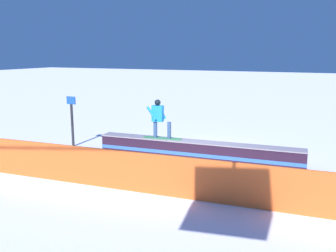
% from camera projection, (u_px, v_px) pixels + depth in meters
% --- Properties ---
extents(ground_plane, '(120.00, 120.00, 0.00)m').
position_uv_depth(ground_plane, '(197.00, 157.00, 13.05)').
color(ground_plane, white).
extents(grind_box, '(7.43, 1.09, 0.57)m').
position_uv_depth(grind_box, '(197.00, 150.00, 13.00)').
color(grind_box, black).
rests_on(grind_box, ground_plane).
extents(snowboarder, '(1.45, 0.50, 1.43)m').
position_uv_depth(snowboarder, '(159.00, 117.00, 13.27)').
color(snowboarder, '#37854D').
rests_on(snowboarder, grind_box).
extents(safety_fence, '(13.65, 1.01, 1.09)m').
position_uv_depth(safety_fence, '(148.00, 174.00, 9.55)').
color(safety_fence, orange).
rests_on(safety_fence, ground_plane).
extents(trail_marker, '(0.40, 0.10, 1.99)m').
position_uv_depth(trail_marker, '(72.00, 120.00, 14.30)').
color(trail_marker, '#262628').
rests_on(trail_marker, ground_plane).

